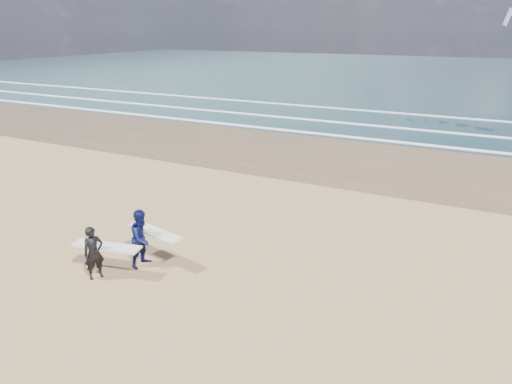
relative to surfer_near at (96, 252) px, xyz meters
The scene contains 2 objects.
surfer_near is the anchor object (origin of this frame).
surfer_far 1.53m from the surfer_near, 58.78° to the left, with size 2.26×1.34×1.94m.
Camera 1 is at (10.17, -8.41, 7.43)m, focal length 32.00 mm.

